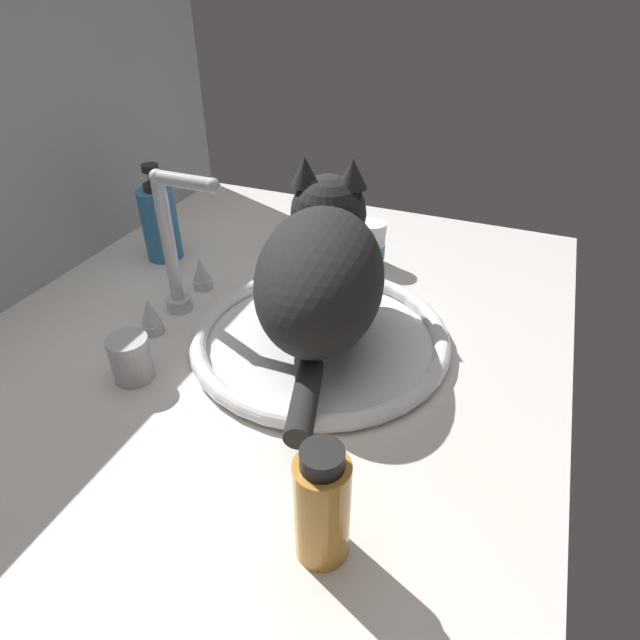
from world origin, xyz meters
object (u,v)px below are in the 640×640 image
cat (322,266)px  pill_bottle (372,245)px  metal_jar (131,358)px  amber_bottle (322,506)px  sink_basin (320,337)px  soap_pump_bottle (160,222)px  faucet (176,259)px

cat → pill_bottle: cat is taller
metal_jar → amber_bottle: 35.46cm
metal_jar → sink_basin: bearing=-50.8°
cat → pill_bottle: bearing=-0.4°
cat → amber_bottle: size_ratio=2.94×
soap_pump_bottle → pill_bottle: size_ratio=2.17×
faucet → cat: size_ratio=0.57×
metal_jar → amber_bottle: size_ratio=0.47×
amber_bottle → soap_pump_bottle: 65.98cm
sink_basin → faucet: (0.00, 23.25, 8.00)cm
sink_basin → faucet: 24.59cm
pill_bottle → amber_bottle: bearing=-167.0°
metal_jar → soap_pump_bottle: (30.30, 16.58, 3.69)cm
faucet → cat: cat is taller
faucet → metal_jar: size_ratio=3.59×
sink_basin → cat: bearing=15.9°
faucet → pill_bottle: (25.66, -22.81, -5.33)cm
faucet → pill_bottle: 34.74cm
faucet → sink_basin: bearing=-90.0°
faucet → soap_pump_bottle: 19.45cm
soap_pump_bottle → sink_basin: bearing=-110.8°
metal_jar → soap_pump_bottle: bearing=28.7°
faucet → metal_jar: 17.71cm
faucet → cat: bearing=-84.6°
cat → metal_jar: 28.15cm
pill_bottle → soap_pump_bottle: bearing=108.0°
sink_basin → amber_bottle: bearing=-157.6°
amber_bottle → soap_pump_bottle: bearing=48.1°
faucet → amber_bottle: faucet is taller
sink_basin → cat: (2.13, 0.61, 10.46)cm
faucet → soap_pump_bottle: faucet is taller
cat → amber_bottle: (-32.30, -13.04, -5.13)cm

